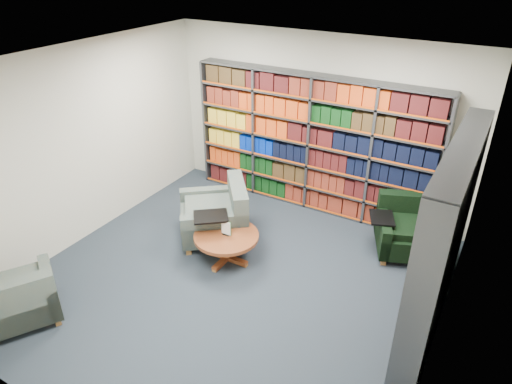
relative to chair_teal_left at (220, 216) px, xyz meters
The scene contains 7 objects.
room_shell 1.51m from the chair_teal_left, 46.97° to the right, with size 5.02×5.02×2.82m.
bookshelf_back 1.87m from the chair_teal_left, 64.58° to the left, with size 4.00×0.28×2.20m.
bookshelf_right 3.17m from the chair_teal_left, ahead, with size 0.28×2.50×2.20m.
chair_teal_left is the anchor object (origin of this frame).
chair_green_right 2.73m from the chair_teal_left, 23.45° to the left, with size 1.14×1.11×0.78m.
chair_teal_front 2.82m from the chair_teal_left, 110.73° to the right, with size 1.12×1.12×0.74m.
coffee_table 0.61m from the chair_teal_left, 47.05° to the right, with size 0.89×0.89×0.63m.
Camera 1 is at (2.63, -3.93, 3.91)m, focal length 32.00 mm.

